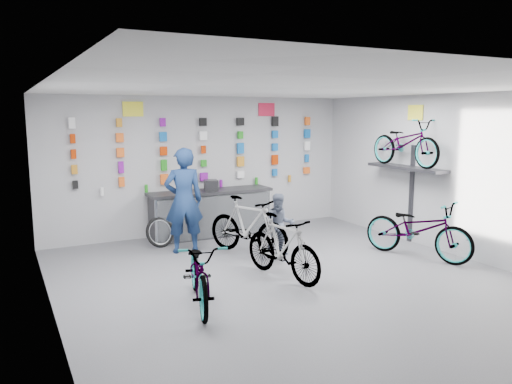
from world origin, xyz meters
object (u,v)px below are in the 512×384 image
bike_service (248,226)px  customer (280,225)px  bike_center (282,247)px  clerk (184,200)px  counter (211,214)px  bike_left (200,272)px  bike_right (418,229)px

bike_service → customer: 0.59m
bike_service → customer: bearing=-54.4°
bike_center → clerk: (-0.88, 2.20, 0.49)m
counter → bike_center: (-0.07, -3.16, 0.03)m
counter → bike_service: (0.05, -1.69, 0.06)m
bike_left → bike_right: bike_right is taller
customer → clerk: bearing=163.8°
bike_left → bike_service: bearing=63.3°
bike_right → customer: customer is taller
counter → customer: customer is taller
bike_right → clerk: bearing=126.7°
bike_service → clerk: 1.31m
clerk → bike_center: bearing=121.3°
bike_left → bike_service: bike_service is taller
bike_right → bike_service: bike_service is taller
clerk → customer: size_ratio=1.72×
bike_center → clerk: size_ratio=0.86×
bike_right → bike_service: bearing=128.2°
bike_center → customer: 1.35m
counter → clerk: 1.45m
bike_service → customer: (0.52, -0.29, 0.03)m
bike_left → customer: 2.77m
bike_left → bike_service: size_ratio=0.98×
bike_center → bike_right: size_ratio=0.84×
counter → bike_left: bearing=-114.6°
customer → bike_service: bearing=168.5°
bike_center → clerk: bearing=100.3°
counter → bike_center: 3.17m
clerk → customer: clerk is taller
clerk → bike_service: bearing=153.5°
bike_center → bike_service: bearing=73.9°
counter → bike_left: size_ratio=1.50×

